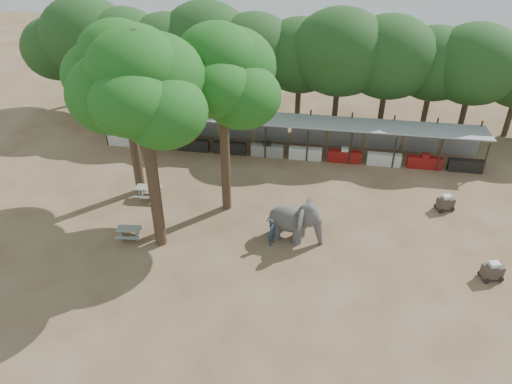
# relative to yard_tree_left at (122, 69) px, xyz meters

# --- Properties ---
(ground) EXTENTS (100.00, 100.00, 0.00)m
(ground) POSITION_rel_yard_tree_left_xyz_m (9.13, -7.19, -8.20)
(ground) COLOR brown
(ground) RESTS_ON ground
(vendor_stalls) EXTENTS (28.00, 2.99, 2.80)m
(vendor_stalls) POSITION_rel_yard_tree_left_xyz_m (9.13, 6.65, -7.02)
(vendor_stalls) COLOR #989B9F
(vendor_stalls) RESTS_ON ground
(yard_tree_left) EXTENTS (7.10, 6.90, 11.02)m
(yard_tree_left) POSITION_rel_yard_tree_left_xyz_m (0.00, 0.00, 0.00)
(yard_tree_left) COLOR #332316
(yard_tree_left) RESTS_ON ground
(yard_tree_center) EXTENTS (7.10, 6.90, 12.04)m
(yard_tree_center) POSITION_rel_yard_tree_left_xyz_m (3.00, -5.00, 1.01)
(yard_tree_center) COLOR #332316
(yard_tree_center) RESTS_ON ground
(yard_tree_back) EXTENTS (7.10, 6.90, 11.36)m
(yard_tree_back) POSITION_rel_yard_tree_left_xyz_m (6.00, -1.00, 0.34)
(yard_tree_back) COLOR #332316
(yard_tree_back) RESTS_ON ground
(backdrop_trees) EXTENTS (46.46, 5.95, 8.33)m
(backdrop_trees) POSITION_rel_yard_tree_left_xyz_m (9.13, 11.81, -2.69)
(backdrop_trees) COLOR #332316
(backdrop_trees) RESTS_ON ground
(elephant) EXTENTS (3.40, 2.51, 2.53)m
(elephant) POSITION_rel_yard_tree_left_xyz_m (10.61, -3.58, -6.94)
(elephant) COLOR #444141
(elephant) RESTS_ON ground
(handler) EXTENTS (0.55, 0.69, 1.69)m
(handler) POSITION_rel_yard_tree_left_xyz_m (9.37, -4.33, -7.35)
(handler) COLOR #26384C
(handler) RESTS_ON ground
(picnic_table_near) EXTENTS (1.51, 1.39, 0.69)m
(picnic_table_near) POSITION_rel_yard_tree_left_xyz_m (1.22, -5.05, -7.75)
(picnic_table_near) COLOR gray
(picnic_table_near) RESTS_ON ground
(picnic_table_far) EXTENTS (1.69, 1.55, 0.80)m
(picnic_table_far) POSITION_rel_yard_tree_left_xyz_m (0.95, -0.88, -7.68)
(picnic_table_far) COLOR gray
(picnic_table_far) RESTS_ON ground
(cart_front) EXTENTS (1.27, 1.02, 1.08)m
(cart_front) POSITION_rel_yard_tree_left_xyz_m (20.99, -5.39, -7.67)
(cart_front) COLOR #382A25
(cart_front) RESTS_ON ground
(cart_back) EXTENTS (1.25, 1.05, 1.04)m
(cart_back) POSITION_rel_yard_tree_left_xyz_m (19.59, 0.67, -7.69)
(cart_back) COLOR #382A25
(cart_back) RESTS_ON ground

